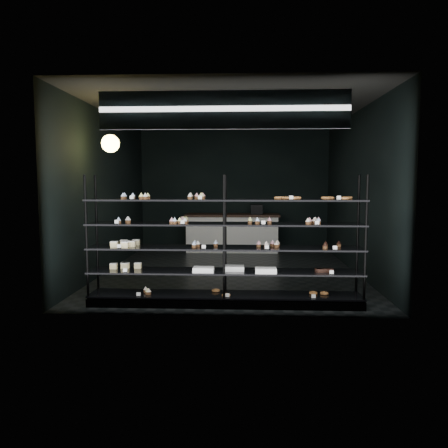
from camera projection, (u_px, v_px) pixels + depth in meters
The scene contains 5 objects.
room at pixel (231, 192), 8.74m from camera, with size 5.01×6.01×3.20m.
display_shelf at pixel (223, 263), 6.39m from camera, with size 4.00×0.50×1.91m.
signage at pixel (223, 110), 5.71m from camera, with size 3.30×0.05×0.50m.
pendant_lamp at pixel (110, 143), 7.30m from camera, with size 0.30×0.30×0.88m.
service_counter at pixel (233, 232), 11.33m from camera, with size 2.43×0.65×1.23m.
Camera 1 is at (0.28, -8.75, 1.81)m, focal length 35.00 mm.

